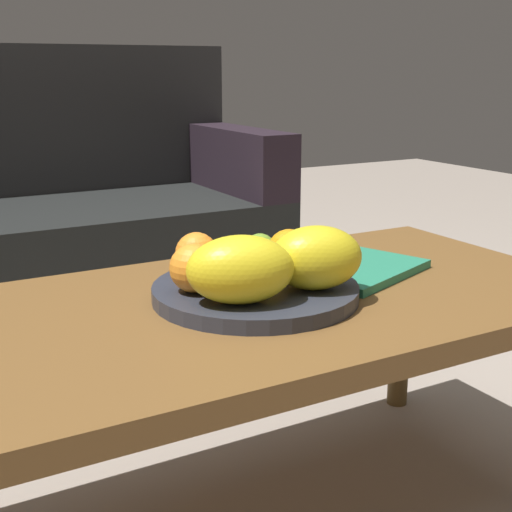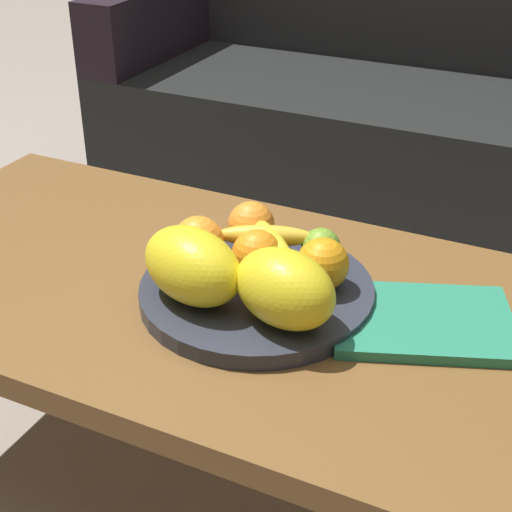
{
  "view_description": "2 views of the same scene",
  "coord_description": "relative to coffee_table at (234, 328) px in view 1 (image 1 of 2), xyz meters",
  "views": [
    {
      "loc": [
        -0.51,
        -0.99,
        0.83
      ],
      "look_at": [
        0.04,
        -0.0,
        0.52
      ],
      "focal_mm": 49.47,
      "sensor_mm": 36.0,
      "label": 1
    },
    {
      "loc": [
        0.46,
        -0.87,
        1.08
      ],
      "look_at": [
        0.04,
        -0.0,
        0.52
      ],
      "focal_mm": 54.07,
      "sensor_mm": 36.0,
      "label": 2
    }
  ],
  "objects": [
    {
      "name": "orange_front",
      "position": [
        0.03,
        0.02,
        0.11
      ],
      "size": [
        0.08,
        0.08,
        0.08
      ],
      "primitive_type": "sphere",
      "color": "orange",
      "rests_on": "fruit_bowl"
    },
    {
      "name": "orange_back",
      "position": [
        -0.06,
        0.01,
        0.11
      ],
      "size": [
        0.08,
        0.08,
        0.08
      ],
      "primitive_type": "sphere",
      "color": "orange",
      "rests_on": "fruit_bowl"
    },
    {
      "name": "melon_large_front",
      "position": [
        -0.02,
        -0.07,
        0.12
      ],
      "size": [
        0.19,
        0.16,
        0.11
      ],
      "primitive_type": "ellipsoid",
      "rotation": [
        0.0,
        0.0,
        -0.34
      ],
      "color": "yellow",
      "rests_on": "fruit_bowl"
    },
    {
      "name": "coffee_table",
      "position": [
        0.0,
        0.0,
        0.0
      ],
      "size": [
        1.28,
        0.61,
        0.45
      ],
      "color": "brown",
      "rests_on": "ground_plane"
    },
    {
      "name": "orange_left",
      "position": [
        0.13,
        0.04,
        0.11
      ],
      "size": [
        0.08,
        0.08,
        0.08
      ],
      "primitive_type": "sphere",
      "color": "orange",
      "rests_on": "fruit_bowl"
    },
    {
      "name": "orange_right",
      "position": [
        -0.02,
        0.1,
        0.11
      ],
      "size": [
        0.07,
        0.07,
        0.07
      ],
      "primitive_type": "sphere",
      "color": "orange",
      "rests_on": "fruit_bowl"
    },
    {
      "name": "melon_smaller_beside",
      "position": [
        0.12,
        -0.07,
        0.12
      ],
      "size": [
        0.18,
        0.15,
        0.11
      ],
      "primitive_type": "ellipsoid",
      "rotation": [
        0.0,
        0.0,
        -0.31
      ],
      "color": "yellow",
      "rests_on": "fruit_bowl"
    },
    {
      "name": "fruit_bowl",
      "position": [
        0.04,
        -0.0,
        0.06
      ],
      "size": [
        0.35,
        0.35,
        0.03
      ],
      "primitive_type": "cylinder",
      "color": "#2D313D",
      "rests_on": "coffee_table"
    },
    {
      "name": "apple_front",
      "position": [
        0.1,
        0.1,
        0.1
      ],
      "size": [
        0.06,
        0.06,
        0.06
      ],
      "primitive_type": "sphere",
      "color": "#73A22F",
      "rests_on": "fruit_bowl"
    },
    {
      "name": "magazine",
      "position": [
        0.28,
        0.04,
        0.05
      ],
      "size": [
        0.3,
        0.26,
        0.02
      ],
      "primitive_type": "cube",
      "rotation": [
        0.0,
        0.0,
        0.36
      ],
      "color": "#298261",
      "rests_on": "coffee_table"
    },
    {
      "name": "couch",
      "position": [
        -0.13,
        1.31,
        -0.1
      ],
      "size": [
        1.7,
        0.7,
        0.9
      ],
      "color": "black",
      "rests_on": "ground_plane"
    },
    {
      "name": "banana_bunch",
      "position": [
        0.02,
        0.06,
        0.1
      ],
      "size": [
        0.16,
        0.15,
        0.06
      ],
      "color": "yellow",
      "rests_on": "fruit_bowl"
    }
  ]
}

